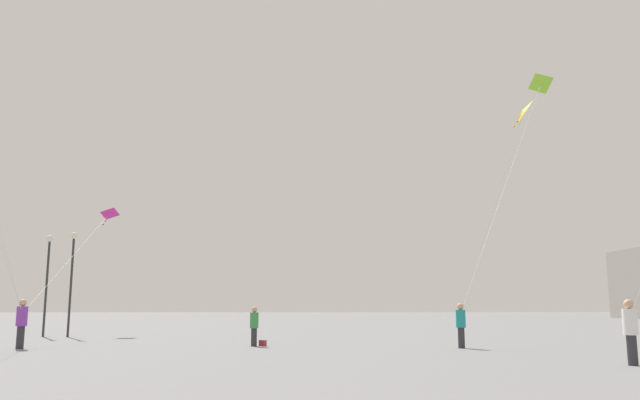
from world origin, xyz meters
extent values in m
cylinder|color=#2D2D33|center=(-2.43, 21.46, 0.36)|extent=(0.23, 0.23, 0.72)
cylinder|color=#388C47|center=(-2.43, 21.46, 1.03)|extent=(0.34, 0.34, 0.62)
sphere|color=tan|center=(-2.43, 21.46, 1.46)|extent=(0.23, 0.23, 0.23)
cylinder|color=#2D2D33|center=(5.61, 20.03, 0.39)|extent=(0.25, 0.25, 0.78)
cylinder|color=teal|center=(5.61, 20.03, 1.11)|extent=(0.37, 0.37, 0.67)
sphere|color=tan|center=(5.61, 20.03, 1.58)|extent=(0.25, 0.25, 0.25)
cylinder|color=#2D2D33|center=(-11.17, 20.29, 0.42)|extent=(0.28, 0.28, 0.85)
cylinder|color=purple|center=(-11.17, 20.29, 1.22)|extent=(0.41, 0.41, 0.74)
sphere|color=tan|center=(-11.17, 20.29, 1.72)|extent=(0.28, 0.28, 0.28)
cylinder|color=#2D2D33|center=(8.46, 12.86, 0.41)|extent=(0.27, 0.27, 0.82)
cylinder|color=white|center=(8.46, 12.86, 1.17)|extent=(0.39, 0.39, 0.71)
sphere|color=tan|center=(8.46, 12.86, 1.66)|extent=(0.27, 0.27, 0.27)
cone|color=yellow|center=(8.64, 20.32, 9.55)|extent=(0.96, 1.28, 1.04)
sphere|color=yellow|center=(8.50, 20.34, 9.34)|extent=(0.10, 0.10, 0.10)
sphere|color=yellow|center=(8.36, 20.36, 9.13)|extent=(0.10, 0.10, 0.10)
sphere|color=yellow|center=(8.22, 20.38, 8.92)|extent=(0.10, 0.10, 0.10)
cylinder|color=silver|center=(7.12, 20.17, 5.43)|extent=(3.04, 0.30, 8.26)
pyramid|color=#8CD12D|center=(14.38, 32.35, 15.21)|extent=(1.12, 1.67, 0.90)
sphere|color=#8CD12D|center=(14.25, 32.25, 14.98)|extent=(0.10, 0.10, 0.10)
sphere|color=#8CD12D|center=(14.15, 32.15, 14.77)|extent=(0.10, 0.10, 0.10)
sphere|color=#8CD12D|center=(14.05, 32.06, 14.56)|extent=(0.10, 0.10, 0.10)
cylinder|color=silver|center=(9.98, 26.19, 8.25)|extent=(8.76, 12.33, 13.91)
pyramid|color=#D12899|center=(-11.88, 33.04, 7.02)|extent=(1.01, 1.14, 0.53)
sphere|color=#D12899|center=(-11.99, 33.07, 6.79)|extent=(0.10, 0.10, 0.10)
sphere|color=#D12899|center=(-12.13, 33.11, 6.58)|extent=(0.10, 0.10, 0.10)
sphere|color=#D12899|center=(-12.26, 33.15, 6.37)|extent=(0.10, 0.10, 0.10)
cylinder|color=silver|center=(-11.51, 26.66, 4.15)|extent=(0.71, 12.74, 5.71)
cylinder|color=#2D2D30|center=(-12.57, 29.31, 2.57)|extent=(0.12, 0.12, 5.13)
sphere|color=#EAE5C6|center=(-12.57, 29.31, 5.28)|extent=(0.36, 0.36, 0.36)
cylinder|color=#2D2D30|center=(-13.97, 29.67, 2.50)|extent=(0.12, 0.12, 5.00)
sphere|color=#EAE5C6|center=(-13.97, 29.67, 5.15)|extent=(0.36, 0.36, 0.36)
cube|color=maroon|center=(-2.08, 21.56, 0.12)|extent=(0.33, 0.32, 0.24)
camera|label=1|loc=(-0.72, -4.48, 1.62)|focal=35.41mm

